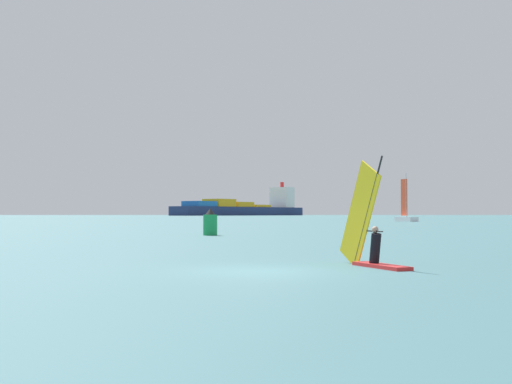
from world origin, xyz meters
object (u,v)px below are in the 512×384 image
object	(u,v)px
windsurfer	(370,239)
small_sailboat	(406,217)
channel_buoy	(210,223)
cargo_ship	(245,208)

from	to	relation	value
windsurfer	small_sailboat	size ratio (longest dim) A/B	0.35
windsurfer	channel_buoy	distance (m)	31.88
cargo_ship	channel_buoy	xyz separation A→B (m)	(156.70, -623.07, -7.15)
cargo_ship	channel_buoy	distance (m)	642.51
small_sailboat	cargo_ship	bearing A→B (deg)	162.76
small_sailboat	channel_buoy	bearing A→B (deg)	-43.63
windsurfer	channel_buoy	bearing A→B (deg)	172.37
windsurfer	small_sailboat	distance (m)	128.68
cargo_ship	small_sailboat	size ratio (longest dim) A/B	16.99
windsurfer	cargo_ship	size ratio (longest dim) A/B	0.02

